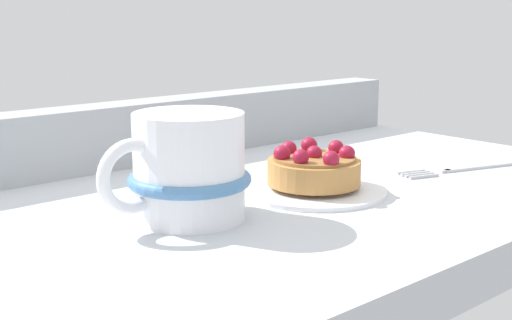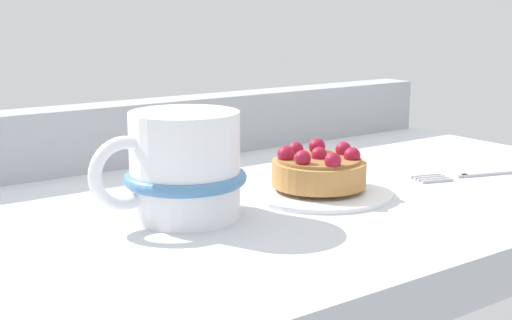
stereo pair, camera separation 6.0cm
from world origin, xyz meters
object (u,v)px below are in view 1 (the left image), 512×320
object	(u,v)px
dessert_plate	(314,188)
coffee_mug	(187,168)
dessert_fork	(464,168)
raspberry_tart	(314,168)

from	to	relation	value
dessert_plate	coffee_mug	distance (cm)	14.35
coffee_mug	dessert_fork	xyz separation A→B (cm)	(32.30, -5.29, -3.95)
dessert_plate	raspberry_tart	size ratio (longest dim) A/B	1.56
dessert_plate	raspberry_tart	distance (cm)	1.93
raspberry_tart	coffee_mug	world-z (taller)	coffee_mug
coffee_mug	dessert_plate	bearing A→B (deg)	-3.91
coffee_mug	dessert_fork	size ratio (longest dim) A/B	0.85
dessert_plate	coffee_mug	world-z (taller)	coffee_mug
dessert_fork	dessert_plate	bearing A→B (deg)	166.79
coffee_mug	dessert_fork	world-z (taller)	coffee_mug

